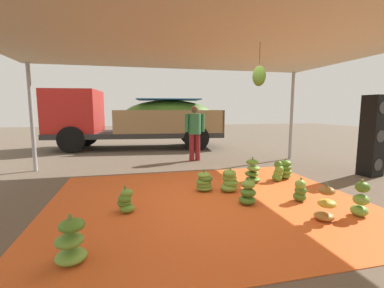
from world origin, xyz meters
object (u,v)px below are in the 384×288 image
(banana_bunch_7, at_px, (285,170))
(speaker_stack, at_px, (373,136))
(banana_bunch_0, at_px, (326,205))
(worker_0, at_px, (195,129))
(banana_bunch_6, at_px, (204,182))
(cargo_truck_main, at_px, (134,118))
(banana_bunch_2, at_px, (71,243))
(banana_bunch_9, at_px, (229,181))
(banana_bunch_8, at_px, (300,191))
(banana_bunch_1, at_px, (361,201))
(banana_bunch_5, at_px, (126,201))
(banana_bunch_3, at_px, (253,172))
(banana_bunch_4, at_px, (248,193))
(banana_bunch_10, at_px, (278,172))

(banana_bunch_7, height_order, speaker_stack, speaker_stack)
(banana_bunch_7, bearing_deg, banana_bunch_0, -108.83)
(worker_0, relative_size, speaker_stack, 0.89)
(banana_bunch_6, height_order, cargo_truck_main, cargo_truck_main)
(banana_bunch_2, bearing_deg, banana_bunch_9, 37.29)
(banana_bunch_8, xyz_separation_m, speaker_stack, (2.86, 1.27, 0.79))
(banana_bunch_9, bearing_deg, speaker_stack, 6.73)
(banana_bunch_8, distance_m, speaker_stack, 3.23)
(banana_bunch_1, distance_m, banana_bunch_5, 3.61)
(banana_bunch_7, bearing_deg, banana_bunch_8, -113.24)
(banana_bunch_6, distance_m, banana_bunch_7, 2.17)
(banana_bunch_8, bearing_deg, banana_bunch_1, -58.60)
(banana_bunch_1, relative_size, banana_bunch_3, 1.00)
(banana_bunch_8, xyz_separation_m, cargo_truck_main, (-2.75, 7.41, 1.07))
(banana_bunch_8, height_order, worker_0, worker_0)
(banana_bunch_2, xyz_separation_m, banana_bunch_6, (2.05, 2.07, -0.04))
(banana_bunch_0, height_order, banana_bunch_8, banana_bunch_0)
(banana_bunch_1, xyz_separation_m, banana_bunch_6, (-1.97, 1.75, -0.07))
(banana_bunch_4, bearing_deg, banana_bunch_1, -31.41)
(banana_bunch_8, relative_size, speaker_stack, 0.22)
(banana_bunch_1, distance_m, cargo_truck_main, 8.87)
(banana_bunch_1, relative_size, banana_bunch_10, 1.16)
(banana_bunch_2, distance_m, banana_bunch_5, 1.41)
(banana_bunch_0, distance_m, worker_0, 5.04)
(banana_bunch_2, xyz_separation_m, banana_bunch_3, (3.27, 2.44, 0.02))
(banana_bunch_5, relative_size, banana_bunch_9, 0.88)
(banana_bunch_6, bearing_deg, banana_bunch_9, -17.57)
(banana_bunch_2, relative_size, banana_bunch_10, 1.08)
(banana_bunch_3, bearing_deg, worker_0, 103.08)
(banana_bunch_4, distance_m, banana_bunch_7, 2.09)
(banana_bunch_2, relative_size, banana_bunch_8, 1.24)
(banana_bunch_6, distance_m, banana_bunch_10, 1.86)
(cargo_truck_main, relative_size, speaker_stack, 3.64)
(banana_bunch_8, relative_size, banana_bunch_9, 0.89)
(banana_bunch_4, bearing_deg, banana_bunch_3, 60.81)
(banana_bunch_0, height_order, banana_bunch_10, banana_bunch_0)
(banana_bunch_0, height_order, banana_bunch_2, banana_bunch_0)
(banana_bunch_5, bearing_deg, speaker_stack, 10.48)
(banana_bunch_4, relative_size, banana_bunch_10, 0.92)
(banana_bunch_3, height_order, speaker_stack, speaker_stack)
(banana_bunch_9, relative_size, speaker_stack, 0.25)
(banana_bunch_3, distance_m, banana_bunch_10, 0.61)
(banana_bunch_7, xyz_separation_m, speaker_stack, (2.23, -0.19, 0.77))
(banana_bunch_2, bearing_deg, cargo_truck_main, 84.76)
(banana_bunch_0, bearing_deg, banana_bunch_2, -174.73)
(banana_bunch_0, relative_size, banana_bunch_9, 1.17)
(banana_bunch_4, bearing_deg, banana_bunch_2, -155.08)
(banana_bunch_5, relative_size, cargo_truck_main, 0.06)
(banana_bunch_5, xyz_separation_m, banana_bunch_9, (1.98, 0.63, 0.03))
(banana_bunch_0, xyz_separation_m, banana_bunch_3, (-0.12, 2.13, 0.01))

